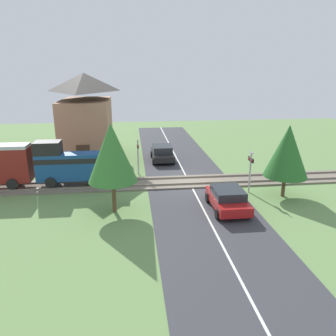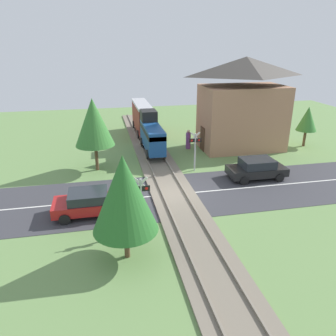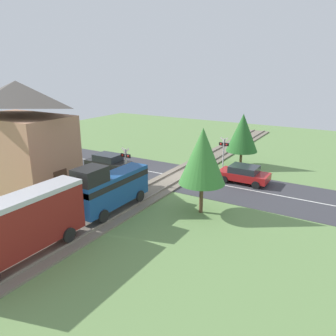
{
  "view_description": "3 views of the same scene",
  "coord_description": "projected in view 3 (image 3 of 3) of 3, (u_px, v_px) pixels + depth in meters",
  "views": [
    {
      "loc": [
        -23.04,
        4.21,
        8.28
      ],
      "look_at": [
        0.0,
        1.62,
        1.2
      ],
      "focal_mm": 35.0,
      "sensor_mm": 36.0,
      "label": 1
    },
    {
      "loc": [
        -4.12,
        -18.25,
        9.08
      ],
      "look_at": [
        0.0,
        1.62,
        1.2
      ],
      "focal_mm": 35.0,
      "sensor_mm": 36.0,
      "label": 2
    },
    {
      "loc": [
        -12.62,
        22.7,
        8.69
      ],
      "look_at": [
        0.0,
        1.62,
        1.2
      ],
      "focal_mm": 35.0,
      "sensor_mm": 36.0,
      "label": 3
    }
  ],
  "objects": [
    {
      "name": "ground_plane",
      "position": [
        178.0,
        177.0,
        27.37
      ],
      "size": [
        60.0,
        60.0,
        0.0
      ],
      "primitive_type": "plane",
      "color": "#66894C"
    },
    {
      "name": "road_surface",
      "position": [
        178.0,
        177.0,
        27.36
      ],
      "size": [
        48.0,
        6.4,
        0.02
      ],
      "color": "#38383D",
      "rests_on": "ground_plane"
    },
    {
      "name": "track_bed",
      "position": [
        178.0,
        176.0,
        27.35
      ],
      "size": [
        2.8,
        48.0,
        0.24
      ],
      "color": "#756B5B",
      "rests_on": "ground_plane"
    },
    {
      "name": "train",
      "position": [
        68.0,
        205.0,
        17.14
      ],
      "size": [
        1.58,
        12.48,
        3.18
      ],
      "color": "navy",
      "rests_on": "track_bed"
    },
    {
      "name": "car_near_crossing",
      "position": [
        244.0,
        174.0,
        25.81
      ],
      "size": [
        3.87,
        2.06,
        1.37
      ],
      "color": "#A81919",
      "rests_on": "ground_plane"
    },
    {
      "name": "car_far_side",
      "position": [
        108.0,
        162.0,
        29.08
      ],
      "size": [
        4.03,
        2.03,
        1.44
      ],
      "color": "black",
      "rests_on": "ground_plane"
    },
    {
      "name": "crossing_signal_west_approach",
      "position": [
        224.0,
        149.0,
        28.68
      ],
      "size": [
        0.9,
        0.18,
        2.98
      ],
      "color": "#B7B7B7",
      "rests_on": "ground_plane"
    },
    {
      "name": "crossing_signal_east_approach",
      "position": [
        126.0,
        161.0,
        24.94
      ],
      "size": [
        0.9,
        0.18,
        2.98
      ],
      "color": "#B7B7B7",
      "rests_on": "ground_plane"
    },
    {
      "name": "station_building",
      "position": [
        23.0,
        139.0,
        23.35
      ],
      "size": [
        7.65,
        4.64,
        7.9
      ],
      "color": "#AD7A5B",
      "rests_on": "ground_plane"
    },
    {
      "name": "pedestrian_by_station",
      "position": [
        64.0,
        195.0,
        21.35
      ],
      "size": [
        0.43,
        0.43,
        1.73
      ],
      "color": "#7F3D84",
      "rests_on": "ground_plane"
    },
    {
      "name": "tree_roadside_hedge",
      "position": [
        202.0,
        156.0,
        19.59
      ],
      "size": [
        2.86,
        2.86,
        5.38
      ],
      "color": "brown",
      "rests_on": "ground_plane"
    },
    {
      "name": "tree_beyond_track",
      "position": [
        243.0,
        133.0,
        29.54
      ],
      "size": [
        2.86,
        2.86,
        4.85
      ],
      "color": "brown",
      "rests_on": "ground_plane"
    }
  ]
}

